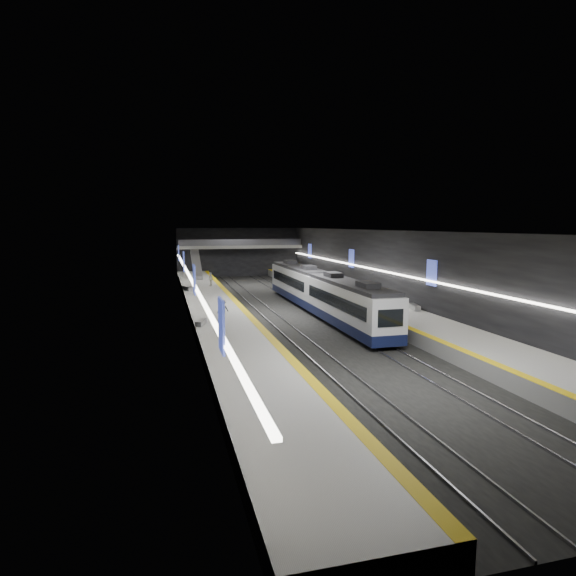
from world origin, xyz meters
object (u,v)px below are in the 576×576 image
object	(u,v)px
bench_left_near	(201,323)
passenger_left_a	(211,279)
train	(320,291)
escalator	(196,264)
bench_right_near	(415,307)
passenger_left_b	(223,310)
passenger_right_a	(386,303)
bench_left_far	(188,288)
bench_right_far	(366,291)

from	to	relation	value
bench_left_near	passenger_left_a	xyz separation A→B (m)	(2.97, 23.18, 0.65)
train	passenger_left_a	bearing A→B (deg)	120.19
escalator	bench_right_near	distance (m)	36.36
bench_left_near	passenger_left_b	distance (m)	2.86
passenger_right_a	passenger_left_a	xyz separation A→B (m)	(-13.04, 21.62, 0.05)
passenger_right_a	passenger_left_b	world-z (taller)	passenger_right_a
passenger_left_a	passenger_left_b	bearing A→B (deg)	-25.63
bench_left_far	passenger_left_a	xyz separation A→B (m)	(2.97, 3.24, 0.60)
bench_left_near	bench_right_near	bearing A→B (deg)	26.12
bench_right_far	passenger_left_a	xyz separation A→B (m)	(-16.03, 10.75, 0.61)
bench_left_near	passenger_left_b	bearing A→B (deg)	67.60
bench_right_far	escalator	bearing A→B (deg)	132.64
bench_left_far	passenger_left_a	size ratio (longest dim) A/B	1.20
bench_right_far	passenger_right_a	bearing A→B (deg)	-101.00
escalator	passenger_left_a	xyz separation A→B (m)	(0.97, -10.81, -1.05)
bench_left_near	bench_left_far	distance (m)	19.93
escalator	bench_left_near	size ratio (longest dim) A/B	4.85
escalator	passenger_left_b	bearing A→B (deg)	-90.16
train	bench_left_far	bearing A→B (deg)	134.35
escalator	bench_right_near	size ratio (longest dim) A/B	4.20
escalator	bench_left_near	bearing A→B (deg)	-93.37
bench_left_near	bench_left_far	size ratio (longest dim) A/B	0.81
bench_right_far	bench_left_far	bearing A→B (deg)	162.82
bench_right_near	train	bearing A→B (deg)	151.73
bench_left_far	passenger_right_a	size ratio (longest dim) A/B	1.27
bench_right_near	passenger_left_a	world-z (taller)	passenger_left_a
bench_right_far	passenger_right_a	size ratio (longest dim) A/B	1.24
bench_right_far	passenger_left_b	size ratio (longest dim) A/B	1.30
train	escalator	size ratio (longest dim) A/B	3.76
bench_left_near	bench_left_far	world-z (taller)	bench_left_far
passenger_left_b	escalator	bearing A→B (deg)	-107.57
passenger_right_a	train	bearing A→B (deg)	12.74
bench_left_near	bench_left_far	xyz separation A→B (m)	(0.00, 19.93, 0.05)
passenger_right_a	passenger_left_b	bearing A→B (deg)	67.39
train	passenger_right_a	size ratio (longest dim) A/B	18.81
bench_left_far	train	bearing A→B (deg)	-64.70
passenger_left_b	bench_left_far	bearing A→B (deg)	-101.31
escalator	passenger_left_a	size ratio (longest dim) A/B	4.71
bench_right_near	passenger_left_b	world-z (taller)	passenger_left_b
escalator	bench_left_far	bearing A→B (deg)	-98.10
train	escalator	distance (m)	28.17
bench_left_near	passenger_right_a	size ratio (longest dim) A/B	1.03
escalator	bench_left_far	size ratio (longest dim) A/B	3.94
bench_left_near	passenger_right_a	distance (m)	16.09
escalator	bench_left_near	world-z (taller)	escalator
train	bench_right_far	world-z (taller)	train
passenger_left_a	passenger_left_b	world-z (taller)	passenger_left_a
train	passenger_left_b	world-z (taller)	train
escalator	passenger_left_b	size ratio (longest dim) A/B	5.23
passenger_left_a	train	bearing A→B (deg)	7.43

